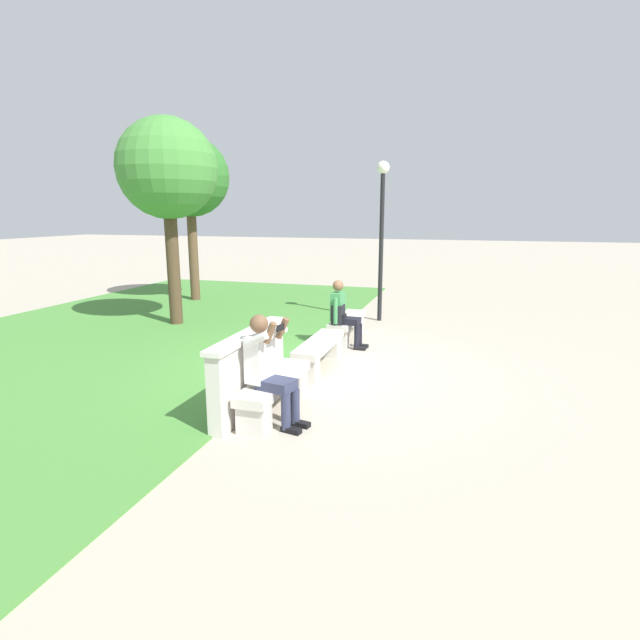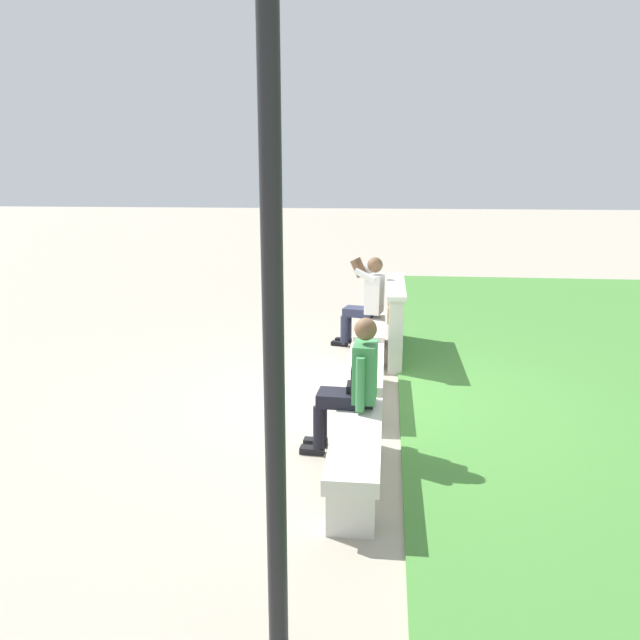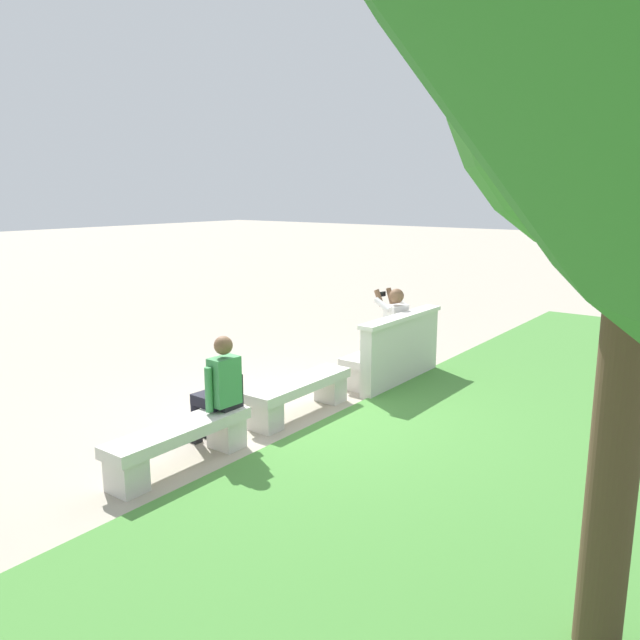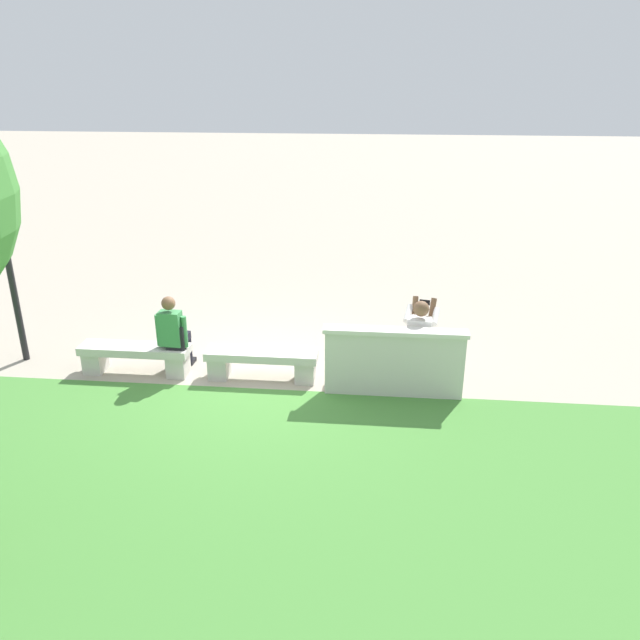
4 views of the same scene
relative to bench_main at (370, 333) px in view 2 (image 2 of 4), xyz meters
name	(u,v)px [view 2 (image 2 of 4)]	position (x,y,z in m)	size (l,w,h in m)	color
ground_plane	(365,401)	(1.92, 0.00, -0.29)	(80.00, 80.00, 0.00)	#A89E8C
bench_main	(370,333)	(0.00, 0.00, 0.00)	(1.65, 0.40, 0.45)	beige
bench_near	(365,376)	(1.92, 0.00, 0.00)	(1.65, 0.40, 0.45)	beige
bench_mid	(356,451)	(3.85, 0.00, 0.00)	(1.65, 0.40, 0.45)	beige
backrest_wall_with_plaque	(395,318)	(0.00, 0.34, 0.23)	(1.97, 0.24, 1.01)	beige
person_photographer	(366,297)	(-0.37, -0.08, 0.45)	(0.53, 0.77, 1.32)	black
person_distant	(353,382)	(3.24, -0.07, 0.38)	(0.48, 0.69, 1.26)	black
backpack	(361,385)	(3.19, 0.01, 0.33)	(0.28, 0.24, 0.43)	black
lamp_post	(271,198)	(5.79, -0.30, 2.08)	(0.28, 0.28, 3.59)	black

